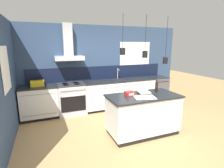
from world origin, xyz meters
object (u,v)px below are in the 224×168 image
dishwasher (157,89)px  red_supply_box (129,93)px  oven_range (72,99)px  yellow_toolbox (37,83)px  book_stack (143,92)px  bottle_on_island (156,87)px

dishwasher → red_supply_box: size_ratio=4.71×
oven_range → yellow_toolbox: yellow_toolbox is taller
book_stack → red_supply_box: red_supply_box is taller
oven_range → dishwasher: same height
bottle_on_island → red_supply_box: size_ratio=1.51×
dishwasher → red_supply_box: red_supply_box is taller
dishwasher → bottle_on_island: (-1.25, -1.66, 0.58)m
dishwasher → yellow_toolbox: 3.93m
bottle_on_island → oven_range: bearing=136.7°
bottle_on_island → book_stack: (-0.37, -0.02, -0.09)m
bottle_on_island → yellow_toolbox: bearing=147.8°
book_stack → yellow_toolbox: yellow_toolbox is taller
yellow_toolbox → dishwasher: bearing=-0.0°
oven_range → bottle_on_island: (1.76, -1.66, 0.58)m
oven_range → bottle_on_island: size_ratio=3.11×
red_supply_box → yellow_toolbox: yellow_toolbox is taller
oven_range → dishwasher: 3.00m
dishwasher → yellow_toolbox: bearing=180.0°
book_stack → yellow_toolbox: size_ratio=1.03×
bottle_on_island → red_supply_box: bottle_on_island is taller
book_stack → yellow_toolbox: (-2.27, 1.68, 0.05)m
oven_range → dishwasher: bearing=0.1°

